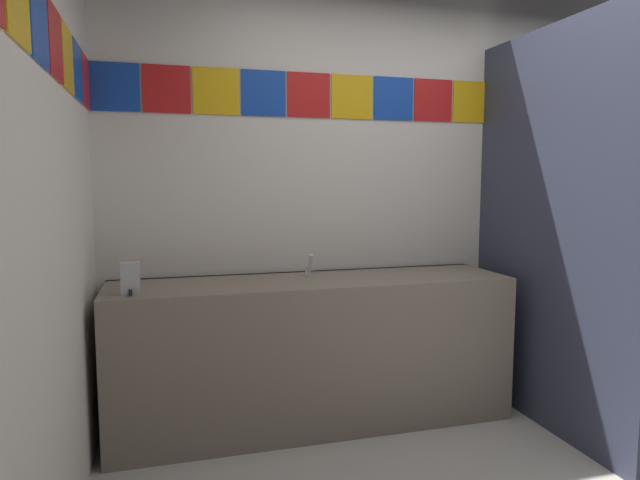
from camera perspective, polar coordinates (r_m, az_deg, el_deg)
name	(u,v)px	position (r m, az deg, el deg)	size (l,w,h in m)	color
wall_back	(409,174)	(3.68, 9.12, 6.70)	(3.84, 0.09, 2.88)	silver
wall_side	(9,166)	(1.80, -29.28, 6.60)	(0.09, 3.11, 2.88)	silver
vanity_counter	(313,350)	(3.27, -0.72, -11.22)	(2.27, 0.58, 0.84)	gray
faucet_center	(309,268)	(3.25, -1.14, -2.85)	(0.04, 0.10, 0.14)	silver
soap_dispenser	(130,279)	(2.89, -18.84, -3.79)	(0.09, 0.09, 0.16)	#B7BABF
stall_divider	(610,234)	(3.27, 27.53, 0.52)	(0.92, 1.37, 2.25)	#33384C
toilet	(590,355)	(3.96, 25.90, -10.59)	(0.39, 0.49, 0.74)	white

